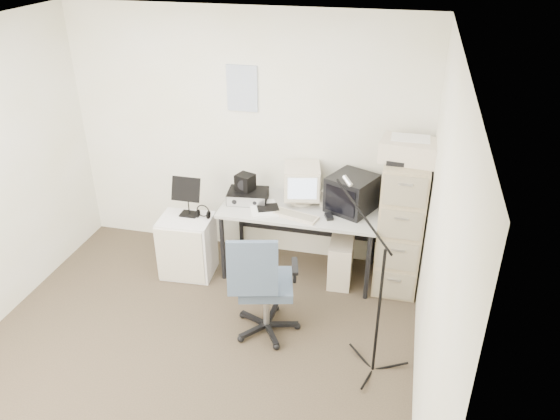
% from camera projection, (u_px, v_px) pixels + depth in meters
% --- Properties ---
extents(floor, '(3.60, 3.60, 0.01)m').
position_uv_depth(floor, '(187.00, 359.00, 4.45)').
color(floor, '#362E21').
rests_on(floor, ground).
extents(ceiling, '(3.60, 3.60, 0.01)m').
position_uv_depth(ceiling, '(154.00, 45.00, 3.27)').
color(ceiling, white).
rests_on(ceiling, ground).
extents(wall_back, '(3.60, 0.02, 2.50)m').
position_uv_depth(wall_back, '(246.00, 138.00, 5.40)').
color(wall_back, white).
rests_on(wall_back, ground).
extents(wall_right, '(0.02, 3.60, 2.50)m').
position_uv_depth(wall_right, '(435.00, 258.00, 3.49)').
color(wall_right, white).
rests_on(wall_right, ground).
extents(wall_calendar, '(0.30, 0.02, 0.44)m').
position_uv_depth(wall_calendar, '(242.00, 88.00, 5.16)').
color(wall_calendar, white).
rests_on(wall_calendar, wall_back).
extents(filing_cabinet, '(0.40, 0.60, 1.30)m').
position_uv_depth(filing_cabinet, '(400.00, 224.00, 5.09)').
color(filing_cabinet, tan).
rests_on(filing_cabinet, floor).
extents(printer, '(0.52, 0.39, 0.19)m').
position_uv_depth(printer, '(409.00, 150.00, 4.73)').
color(printer, beige).
rests_on(printer, filing_cabinet).
extents(desk, '(1.50, 0.70, 0.73)m').
position_uv_depth(desk, '(300.00, 240.00, 5.39)').
color(desk, '#B8B6A6').
rests_on(desk, floor).
extents(crt_monitor, '(0.41, 0.42, 0.37)m').
position_uv_depth(crt_monitor, '(302.00, 184.00, 5.24)').
color(crt_monitor, beige).
rests_on(crt_monitor, desk).
extents(crt_tv, '(0.51, 0.52, 0.34)m').
position_uv_depth(crt_tv, '(352.00, 193.00, 5.10)').
color(crt_tv, black).
rests_on(crt_tv, desk).
extents(desk_speaker, '(0.10, 0.10, 0.16)m').
position_uv_depth(desk_speaker, '(326.00, 198.00, 5.21)').
color(desk_speaker, beige).
rests_on(desk_speaker, desk).
extents(keyboard, '(0.44, 0.25, 0.02)m').
position_uv_depth(keyboard, '(296.00, 216.00, 5.04)').
color(keyboard, beige).
rests_on(keyboard, desk).
extents(mouse, '(0.10, 0.13, 0.03)m').
position_uv_depth(mouse, '(329.00, 217.00, 5.02)').
color(mouse, black).
rests_on(mouse, desk).
extents(radio_receiver, '(0.41, 0.32, 0.11)m').
position_uv_depth(radio_receiver, '(248.00, 196.00, 5.31)').
color(radio_receiver, black).
rests_on(radio_receiver, desk).
extents(radio_speaker, '(0.20, 0.19, 0.16)m').
position_uv_depth(radio_speaker, '(245.00, 182.00, 5.27)').
color(radio_speaker, black).
rests_on(radio_speaker, radio_receiver).
extents(papers, '(0.35, 0.40, 0.02)m').
position_uv_depth(papers, '(264.00, 209.00, 5.17)').
color(papers, white).
rests_on(papers, desk).
extents(pc_tower, '(0.24, 0.49, 0.45)m').
position_uv_depth(pc_tower, '(341.00, 259.00, 5.34)').
color(pc_tower, beige).
rests_on(pc_tower, floor).
extents(office_chair, '(0.70, 0.70, 0.99)m').
position_uv_depth(office_chair, '(266.00, 283.00, 4.53)').
color(office_chair, '#435873').
rests_on(office_chair, floor).
extents(side_cart, '(0.52, 0.43, 0.62)m').
position_uv_depth(side_cart, '(188.00, 246.00, 5.40)').
color(side_cart, silver).
rests_on(side_cart, floor).
extents(music_stand, '(0.30, 0.19, 0.41)m').
position_uv_depth(music_stand, '(188.00, 196.00, 5.23)').
color(music_stand, black).
rests_on(music_stand, side_cart).
extents(headphones, '(0.15, 0.15, 0.03)m').
position_uv_depth(headphones, '(203.00, 213.00, 5.26)').
color(headphones, black).
rests_on(headphones, side_cart).
extents(mic_stand, '(0.03, 0.03, 1.47)m').
position_uv_depth(mic_stand, '(381.00, 294.00, 4.00)').
color(mic_stand, black).
rests_on(mic_stand, floor).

